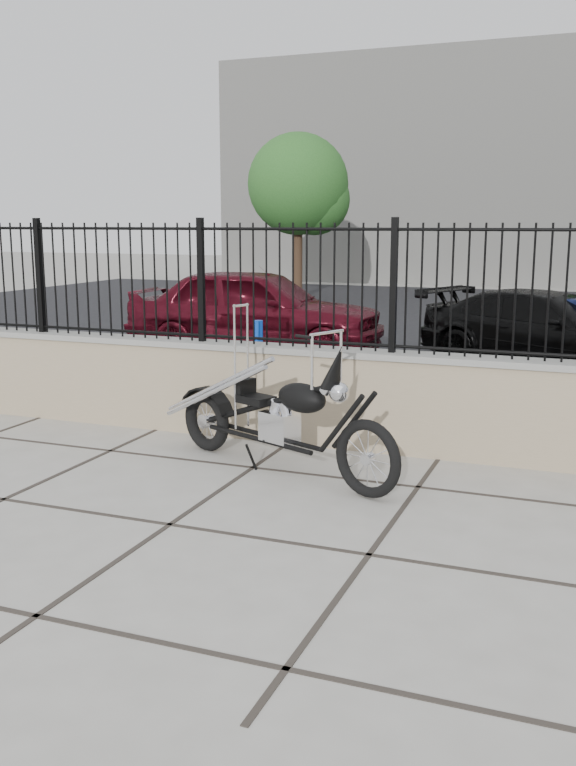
# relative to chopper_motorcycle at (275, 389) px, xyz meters

# --- Properties ---
(ground_plane) EXTENTS (90.00, 90.00, 0.00)m
(ground_plane) POSITION_rel_chopper_motorcycle_xyz_m (-0.22, -1.50, -0.74)
(ground_plane) COLOR #99968E
(ground_plane) RESTS_ON ground
(parking_lot) EXTENTS (30.00, 30.00, 0.00)m
(parking_lot) POSITION_rel_chopper_motorcycle_xyz_m (-0.22, 11.00, -0.74)
(parking_lot) COLOR black
(parking_lot) RESTS_ON ground
(retaining_wall) EXTENTS (14.00, 0.36, 0.96)m
(retaining_wall) POSITION_rel_chopper_motorcycle_xyz_m (-0.22, 1.00, -0.26)
(retaining_wall) COLOR gray
(retaining_wall) RESTS_ON ground_plane
(iron_fence) EXTENTS (14.00, 0.08, 1.20)m
(iron_fence) POSITION_rel_chopper_motorcycle_xyz_m (-0.22, 1.00, 0.82)
(iron_fence) COLOR black
(iron_fence) RESTS_ON retaining_wall
(background_building) EXTENTS (22.00, 6.00, 8.00)m
(background_building) POSITION_rel_chopper_motorcycle_xyz_m (-0.22, 25.00, 3.26)
(background_building) COLOR beige
(background_building) RESTS_ON ground_plane
(chopper_motorcycle) EXTENTS (2.43, 1.35, 1.48)m
(chopper_motorcycle) POSITION_rel_chopper_motorcycle_xyz_m (0.00, 0.00, 0.00)
(chopper_motorcycle) COLOR black
(chopper_motorcycle) RESTS_ON ground_plane
(car_red) EXTENTS (4.38, 2.01, 1.46)m
(car_red) POSITION_rel_chopper_motorcycle_xyz_m (-2.79, 5.97, -0.01)
(car_red) COLOR #4A0A15
(car_red) RESTS_ON parking_lot
(car_black) EXTENTS (4.32, 3.08, 1.16)m
(car_black) POSITION_rel_chopper_motorcycle_xyz_m (1.88, 6.22, -0.16)
(car_black) COLOR black
(car_black) RESTS_ON parking_lot
(bollard_a) EXTENTS (0.13, 0.13, 0.96)m
(bollard_a) POSITION_rel_chopper_motorcycle_xyz_m (-1.40, 2.87, -0.26)
(bollard_a) COLOR #0B28B1
(bollard_a) RESTS_ON ground_plane
(tree_left) EXTENTS (2.83, 2.83, 4.78)m
(tree_left) POSITION_rel_chopper_motorcycle_xyz_m (-5.63, 15.48, 2.61)
(tree_left) COLOR #382619
(tree_left) RESTS_ON ground_plane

